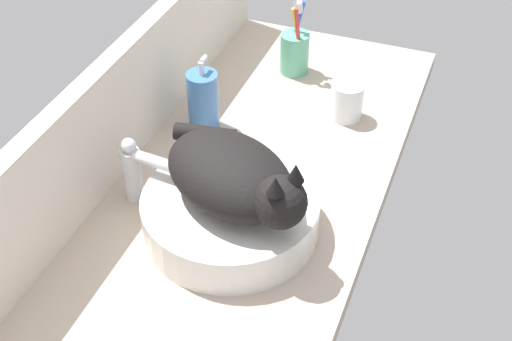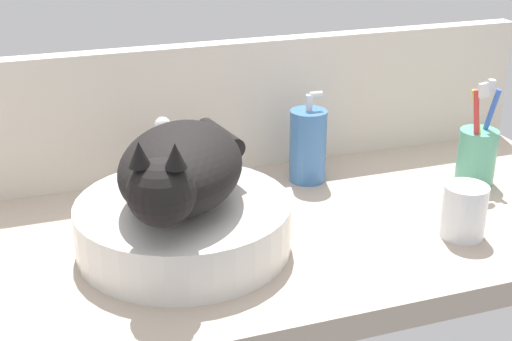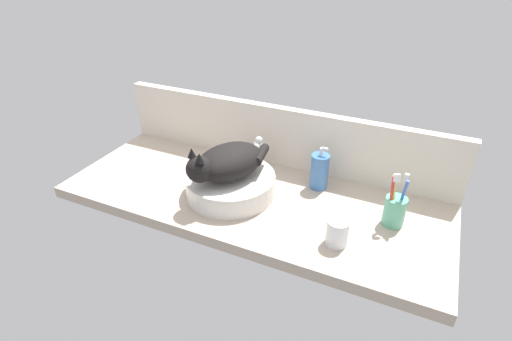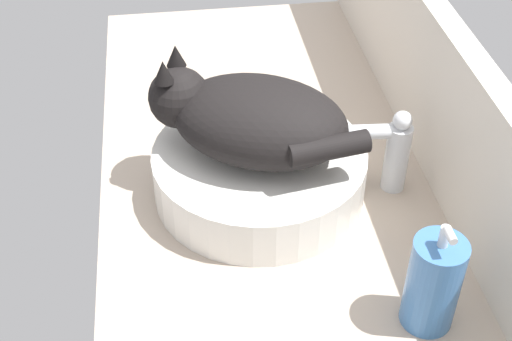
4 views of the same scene
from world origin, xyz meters
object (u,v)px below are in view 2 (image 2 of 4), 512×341
Objects in this scene: sink_basin at (184,225)px; soap_dispenser at (308,145)px; cat at (180,169)px; water_glass at (464,215)px; faucet at (165,155)px; toothbrush_cup at (477,154)px.

sink_basin is 31.72cm from soap_dispenser.
cat reaches higher than sink_basin.
cat is at bearing 167.83° from water_glass.
water_glass is (38.93, -29.06, -3.74)cm from faucet.
faucet reaches higher than water_glass.
soap_dispenser is (27.14, 18.27, -6.61)cm from cat.
toothbrush_cup is (52.49, -12.74, -1.90)cm from faucet.
toothbrush_cup is 2.26× the size of water_glass.
sink_basin is at bearing 68.11° from cat.
faucet is 25.12cm from soap_dispenser.
soap_dispenser is at bearing 117.13° from water_glass.
faucet is at bearing 175.59° from soap_dispenser.
soap_dispenser is (25.04, -1.93, -0.73)cm from faucet.
faucet is 1.64× the size of water_glass.
cat is 21.15cm from faucet.
toothbrush_cup is (54.08, 6.19, 1.69)cm from sink_basin.
sink_basin is 3.77× the size of water_glass.
water_glass is at bearing -12.17° from cat.
toothbrush_cup is at bearing 50.27° from water_glass.
faucet is 0.84× the size of soap_dispenser.
sink_basin is 19.34cm from faucet.
water_glass is at bearing -62.87° from soap_dispenser.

